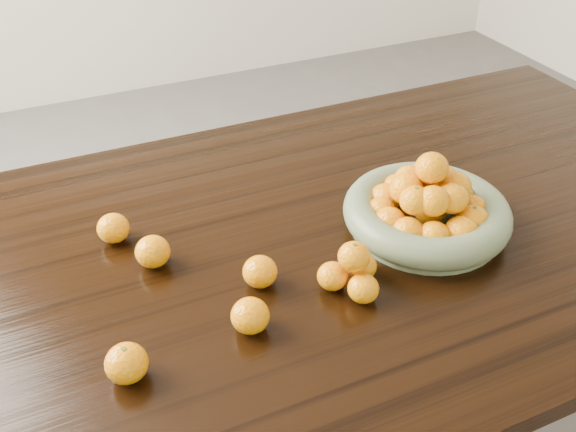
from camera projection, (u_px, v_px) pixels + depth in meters
name	position (u px, v px, depth m)	size (l,w,h in m)	color
dining_table	(297.00, 276.00, 1.28)	(2.00, 1.00, 0.75)	black
fruit_bowl	(427.00, 209.00, 1.23)	(0.32, 0.32, 0.16)	#697858
orange_pyramid	(353.00, 271.00, 1.09)	(0.11, 0.11, 0.10)	orange
loose_orange_0	(127.00, 363.00, 0.94)	(0.06, 0.06, 0.06)	orange
loose_orange_1	(250.00, 316.00, 1.02)	(0.06, 0.06, 0.06)	orange
loose_orange_2	(260.00, 272.00, 1.11)	(0.06, 0.06, 0.06)	orange
loose_orange_3	(113.00, 228.00, 1.21)	(0.06, 0.06, 0.06)	orange
loose_orange_4	(153.00, 252.00, 1.15)	(0.06, 0.06, 0.06)	orange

